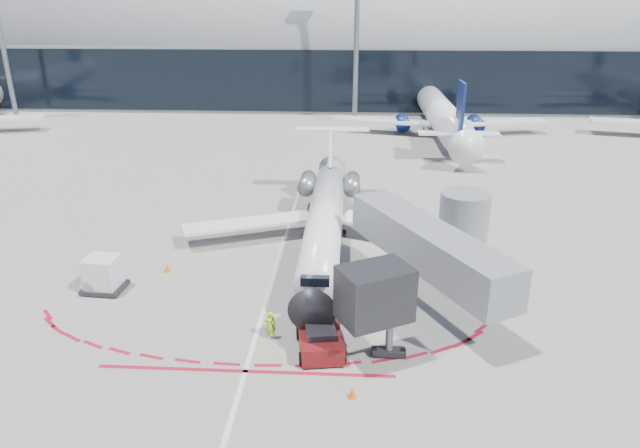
# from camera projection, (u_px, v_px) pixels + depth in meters

# --- Properties ---
(ground) EXTENTS (260.00, 260.00, 0.00)m
(ground) POSITION_uv_depth(u_px,v_px,m) (277.00, 265.00, 37.32)
(ground) COLOR slate
(ground) RESTS_ON ground
(apron_centerline) EXTENTS (0.25, 40.00, 0.01)m
(apron_centerline) POSITION_uv_depth(u_px,v_px,m) (281.00, 253.00, 39.17)
(apron_centerline) COLOR silver
(apron_centerline) RESTS_ON ground
(apron_stop_bar) EXTENTS (14.00, 0.25, 0.01)m
(apron_stop_bar) POSITION_uv_depth(u_px,v_px,m) (245.00, 371.00, 26.63)
(apron_stop_bar) COLOR maroon
(apron_stop_bar) RESTS_ON ground
(terminal_building) EXTENTS (150.00, 24.15, 24.00)m
(terminal_building) POSITION_uv_depth(u_px,v_px,m) (326.00, 50.00, 94.60)
(terminal_building) COLOR gray
(terminal_building) RESTS_ON ground
(jet_bridge) EXTENTS (10.03, 15.20, 4.90)m
(jet_bridge) POSITION_uv_depth(u_px,v_px,m) (437.00, 245.00, 32.89)
(jet_bridge) COLOR gray
(jet_bridge) RESTS_ON ground
(light_mast_west) EXTENTS (0.70, 0.70, 25.00)m
(light_mast_west) POSITION_uv_depth(u_px,v_px,m) (0.00, 29.00, 79.81)
(light_mast_west) COLOR slate
(light_mast_west) RESTS_ON ground
(light_mast_centre) EXTENTS (0.70, 0.70, 25.00)m
(light_mast_centre) POSITION_uv_depth(u_px,v_px,m) (357.00, 30.00, 77.10)
(light_mast_centre) COLOR slate
(light_mast_centre) RESTS_ON ground
(regional_jet) EXTENTS (20.56, 25.35, 6.35)m
(regional_jet) POSITION_uv_depth(u_px,v_px,m) (325.00, 215.00, 40.04)
(regional_jet) COLOR white
(regional_jet) RESTS_ON ground
(pushback_tug) EXTENTS (2.65, 5.33, 1.36)m
(pushback_tug) POSITION_uv_depth(u_px,v_px,m) (320.00, 340.00, 28.04)
(pushback_tug) COLOR #530B0E
(pushback_tug) RESTS_ON ground
(ramp_worker) EXTENTS (0.62, 0.45, 1.57)m
(ramp_worker) POSITION_uv_depth(u_px,v_px,m) (270.00, 325.00, 28.94)
(ramp_worker) COLOR #A9E418
(ramp_worker) RESTS_ON ground
(uld_container) EXTENTS (2.43, 2.12, 2.15)m
(uld_container) POSITION_uv_depth(u_px,v_px,m) (103.00, 274.00, 33.68)
(uld_container) COLOR black
(uld_container) RESTS_ON ground
(safety_cone_left) EXTENTS (0.41, 0.41, 0.57)m
(safety_cone_left) POSITION_uv_depth(u_px,v_px,m) (167.00, 268.00, 36.31)
(safety_cone_left) COLOR #F25E05
(safety_cone_left) RESTS_ON ground
(safety_cone_right) EXTENTS (0.37, 0.37, 0.51)m
(safety_cone_right) POSITION_uv_depth(u_px,v_px,m) (352.00, 393.00, 24.77)
(safety_cone_right) COLOR #F25E05
(safety_cone_right) RESTS_ON ground
(bg_airliner_1) EXTENTS (32.36, 34.26, 10.47)m
(bg_airliner_1) POSITION_uv_depth(u_px,v_px,m) (442.00, 93.00, 72.78)
(bg_airliner_1) COLOR white
(bg_airliner_1) RESTS_ON ground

